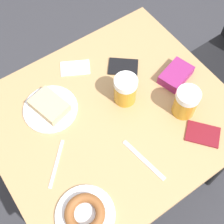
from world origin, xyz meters
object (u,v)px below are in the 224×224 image
object	(u,v)px
beer_mug_center	(125,90)
passport_near_edge	(123,67)
passport_far_edge	(203,134)
knife	(144,160)
plate_with_cake	(50,107)
fork	(57,163)
plate_with_donut	(85,214)
blue_pouch	(176,75)
napkin_folded	(76,68)
beer_mug_left	(186,102)

from	to	relation	value
beer_mug_center	passport_near_edge	size ratio (longest dim) A/B	0.83
passport_far_edge	beer_mug_center	bearing A→B (deg)	-153.76
knife	passport_near_edge	distance (m)	0.43
plate_with_cake	fork	world-z (taller)	plate_with_cake
plate_with_donut	fork	distance (m)	0.21
beer_mug_center	blue_pouch	world-z (taller)	beer_mug_center
beer_mug_center	passport_near_edge	bearing A→B (deg)	146.47
fork	blue_pouch	distance (m)	0.60
passport_near_edge	blue_pouch	size ratio (longest dim) A/B	0.96
napkin_folded	passport_near_edge	world-z (taller)	passport_near_edge
beer_mug_center	blue_pouch	xyz separation A→B (m)	(0.04, 0.23, -0.04)
plate_with_donut	passport_near_edge	bearing A→B (deg)	132.61
knife	beer_mug_center	bearing A→B (deg)	158.62
plate_with_donut	beer_mug_left	xyz separation A→B (m)	(-0.12, 0.53, 0.05)
fork	passport_far_edge	size ratio (longest dim) A/B	0.92
plate_with_donut	knife	distance (m)	0.28
fork	napkin_folded	bearing A→B (deg)	139.30
beer_mug_left	knife	world-z (taller)	beer_mug_left
beer_mug_left	passport_near_edge	world-z (taller)	beer_mug_left
beer_mug_center	knife	size ratio (longest dim) A/B	0.62
plate_with_cake	passport_near_edge	distance (m)	0.36
plate_with_donut	beer_mug_center	bearing A→B (deg)	128.10
blue_pouch	passport_near_edge	bearing A→B (deg)	-139.31
napkin_folded	blue_pouch	world-z (taller)	blue_pouch
passport_far_edge	knife	bearing A→B (deg)	-100.67
beer_mug_left	napkin_folded	world-z (taller)	beer_mug_left
beer_mug_center	beer_mug_left	bearing A→B (deg)	41.04
plate_with_donut	passport_near_edge	world-z (taller)	plate_with_donut
fork	passport_near_edge	size ratio (longest dim) A/B	0.92
beer_mug_left	fork	distance (m)	0.53
beer_mug_left	blue_pouch	bearing A→B (deg)	150.27
blue_pouch	fork	bearing A→B (deg)	-85.70
plate_with_donut	knife	world-z (taller)	plate_with_donut
beer_mug_left	passport_far_edge	distance (m)	0.14
beer_mug_center	passport_near_edge	distance (m)	0.17
plate_with_donut	napkin_folded	distance (m)	0.62
beer_mug_left	blue_pouch	size ratio (longest dim) A/B	0.79
plate_with_donut	beer_mug_left	size ratio (longest dim) A/B	1.59
beer_mug_left	beer_mug_center	world-z (taller)	same
plate_with_donut	passport_far_edge	world-z (taller)	plate_with_donut
passport_near_edge	passport_far_edge	world-z (taller)	same
fork	passport_far_edge	xyz separation A→B (m)	(0.22, 0.51, 0.00)
plate_with_donut	passport_near_edge	xyz separation A→B (m)	(-0.43, 0.47, -0.01)
fork	passport_near_edge	bearing A→B (deg)	115.45
fork	knife	size ratio (longest dim) A/B	0.69
beer_mug_left	passport_near_edge	distance (m)	0.32
napkin_folded	blue_pouch	xyz separation A→B (m)	(0.28, 0.32, 0.02)
knife	blue_pouch	size ratio (longest dim) A/B	1.27
plate_with_donut	passport_far_edge	bearing A→B (deg)	89.58
knife	fork	bearing A→B (deg)	-122.36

